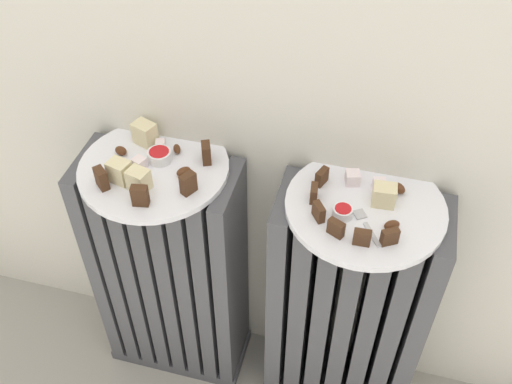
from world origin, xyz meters
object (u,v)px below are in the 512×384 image
Objects in this scene: fork at (366,225)px; jam_bowl_left at (159,155)px; plate_left at (154,168)px; plate_right at (365,207)px; radiator_left at (171,274)px; jam_bowl_right at (343,212)px; radiator_right at (346,312)px.

jam_bowl_left is at bearing 170.37° from fork.
fork is (0.42, -0.05, 0.01)m from plate_left.
jam_bowl_left is 0.42m from fork.
plate_right is at bearing -2.75° from jam_bowl_left.
jam_bowl_right is at bearing -5.94° from radiator_left.
fork is at bearing -9.63° from jam_bowl_left.
radiator_left is at bearing -180.00° from radiator_right.
fork is at bearing -6.87° from radiator_left.
radiator_right is 0.54m from plate_left.
jam_bowl_right is (-0.04, -0.04, 0.02)m from plate_right.
plate_right is 0.05m from fork.
radiator_right is 0.34m from plate_right.
plate_left is at bearing 0.00° from radiator_left.
jam_bowl_left is 0.56× the size of fork.
jam_bowl_left reaches higher than radiator_left.
radiator_left is at bearing -108.26° from jam_bowl_left.
radiator_left is 0.42m from radiator_right.
plate_left is 6.23× the size of jam_bowl_left.
jam_bowl_right reaches higher than radiator_right.
plate_left is at bearing 174.06° from jam_bowl_right.
radiator_left is at bearing 174.06° from jam_bowl_right.
radiator_left is at bearing 180.00° from plate_right.
radiator_right is 0.36m from jam_bowl_right.
jam_bowl_left is 0.38m from jam_bowl_right.
jam_bowl_left reaches higher than fork.
plate_left is 0.42m from plate_right.
jam_bowl_right reaches higher than plate_left.
plate_left is 0.43m from fork.
jam_bowl_right is (0.37, -0.06, -0.00)m from jam_bowl_left.
plate_left reaches higher than radiator_right.
radiator_right is 13.77× the size of jam_bowl_left.
plate_left is 8.24× the size of jam_bowl_right.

